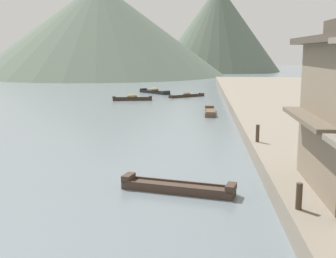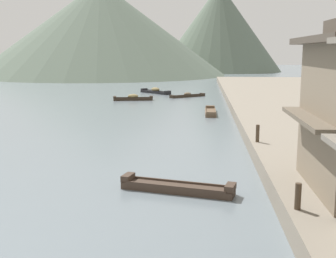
% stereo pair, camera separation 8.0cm
% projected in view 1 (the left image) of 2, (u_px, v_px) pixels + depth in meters
% --- Properties ---
extents(boat_moored_nearest, '(4.71, 4.70, 0.83)m').
position_uv_depth(boat_moored_nearest, '(155.00, 91.00, 61.00)').
color(boat_moored_nearest, '#232326').
rests_on(boat_moored_nearest, ground).
extents(boat_moored_third, '(4.56, 3.93, 0.61)m').
position_uv_depth(boat_moored_third, '(187.00, 96.00, 56.07)').
color(boat_moored_third, '#33281E').
rests_on(boat_moored_third, ground).
extents(boat_moored_far, '(1.00, 4.95, 0.50)m').
position_uv_depth(boat_moored_far, '(210.00, 112.00, 40.78)').
color(boat_moored_far, brown).
rests_on(boat_moored_far, ground).
extents(boat_midriver_drifting, '(4.87, 2.00, 0.55)m').
position_uv_depth(boat_midriver_drifting, '(178.00, 188.00, 18.03)').
color(boat_midriver_drifting, '#423328').
rests_on(boat_midriver_drifting, ground).
extents(boat_midriver_upstream, '(4.83, 1.83, 0.75)m').
position_uv_depth(boat_midriver_upstream, '(132.00, 98.00, 52.21)').
color(boat_midriver_upstream, '#33281E').
rests_on(boat_midriver_upstream, ground).
extents(mooring_post_dock_mid, '(0.20, 0.20, 0.85)m').
position_uv_depth(mooring_post_dock_mid, '(299.00, 196.00, 13.63)').
color(mooring_post_dock_mid, '#473828').
rests_on(mooring_post_dock_mid, riverbank_right).
extents(mooring_post_dock_far, '(0.20, 0.20, 0.96)m').
position_uv_depth(mooring_post_dock_far, '(258.00, 133.00, 23.85)').
color(mooring_post_dock_far, '#473828').
rests_on(mooring_post_dock_far, riverbank_right).
extents(hill_far_west, '(37.48, 37.48, 25.59)m').
position_uv_depth(hill_far_west, '(218.00, 28.00, 129.84)').
color(hill_far_west, '#5B6B5B').
rests_on(hill_far_west, ground).
extents(hill_far_centre, '(62.95, 62.95, 23.00)m').
position_uv_depth(hill_far_centre, '(100.00, 29.00, 109.36)').
color(hill_far_centre, '#5B6B5B').
rests_on(hill_far_centre, ground).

